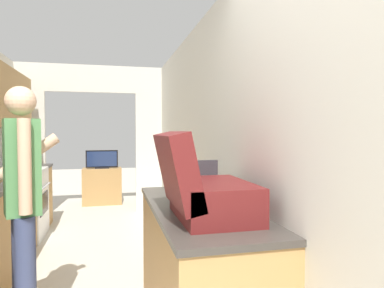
% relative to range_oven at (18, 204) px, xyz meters
% --- Properties ---
extents(wall_right, '(0.06, 7.17, 2.50)m').
position_rel_range_oven_xyz_m(wall_right, '(2.08, -1.86, 0.79)').
color(wall_right, silver).
rests_on(wall_right, ground_plane).
extents(wall_far_with_doorway, '(2.76, 0.06, 2.50)m').
position_rel_range_oven_xyz_m(wall_far_with_doorway, '(0.87, 1.15, 0.97)').
color(wall_far_with_doorway, silver).
rests_on(wall_far_with_doorway, ground_plane).
extents(counter_right, '(0.62, 1.64, 0.90)m').
position_rel_range_oven_xyz_m(counter_right, '(1.75, -2.60, -0.01)').
color(counter_right, '#B2844C').
rests_on(counter_right, ground_plane).
extents(range_oven, '(0.66, 0.77, 1.04)m').
position_rel_range_oven_xyz_m(range_oven, '(0.00, 0.00, 0.00)').
color(range_oven, white).
rests_on(range_oven, ground_plane).
extents(person, '(0.54, 0.45, 1.70)m').
position_rel_range_oven_xyz_m(person, '(0.60, -2.36, 0.46)').
color(person, '#384266').
rests_on(person, ground_plane).
extents(suitcase, '(0.52, 0.63, 0.50)m').
position_rel_range_oven_xyz_m(suitcase, '(1.67, -2.93, 0.61)').
color(suitcase, '#5B1919').
rests_on(suitcase, counter_right).
extents(book_stack, '(0.26, 0.33, 0.12)m').
position_rel_range_oven_xyz_m(book_stack, '(1.80, -2.45, 0.51)').
color(book_stack, white).
rests_on(book_stack, counter_right).
extents(tv_cabinet, '(0.72, 0.42, 0.69)m').
position_rel_range_oven_xyz_m(tv_cabinet, '(1.01, 1.95, -0.11)').
color(tv_cabinet, '#B2844C').
rests_on(tv_cabinet, ground_plane).
extents(television, '(0.59, 0.16, 0.34)m').
position_rel_range_oven_xyz_m(television, '(1.01, 1.91, 0.40)').
color(television, black).
rests_on(television, tv_cabinet).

